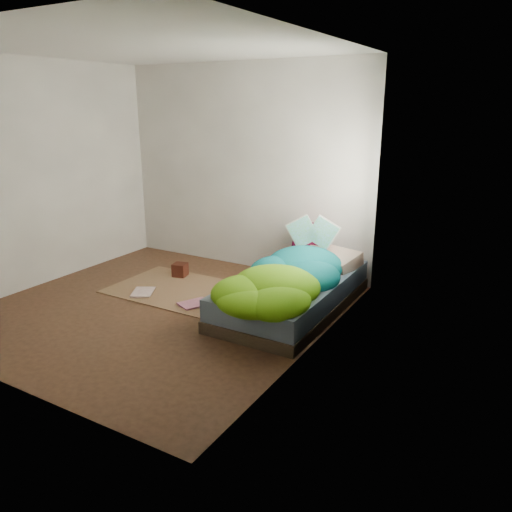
{
  "coord_description": "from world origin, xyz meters",
  "views": [
    {
      "loc": [
        3.35,
        -3.74,
        2.09
      ],
      "look_at": [
        0.76,
        0.75,
        0.51
      ],
      "focal_mm": 35.0,
      "sensor_mm": 36.0,
      "label": 1
    }
  ],
  "objects_px": {
    "pillow_magenta": "(310,239)",
    "open_book": "(313,224)",
    "wooden_box": "(180,270)",
    "floor_book_b": "(189,300)",
    "bed": "(293,294)",
    "floor_book_a": "(133,292)"
  },
  "relations": [
    {
      "from": "pillow_magenta",
      "to": "open_book",
      "type": "height_order",
      "value": "open_book"
    },
    {
      "from": "open_book",
      "to": "wooden_box",
      "type": "relative_size",
      "value": 2.92
    },
    {
      "from": "floor_book_b",
      "to": "pillow_magenta",
      "type": "bearing_deg",
      "value": 81.8
    },
    {
      "from": "bed",
      "to": "floor_book_b",
      "type": "bearing_deg",
      "value": -157.84
    },
    {
      "from": "bed",
      "to": "floor_book_a",
      "type": "distance_m",
      "value": 1.85
    },
    {
      "from": "wooden_box",
      "to": "floor_book_a",
      "type": "distance_m",
      "value": 0.76
    },
    {
      "from": "pillow_magenta",
      "to": "floor_book_b",
      "type": "distance_m",
      "value": 1.62
    },
    {
      "from": "open_book",
      "to": "floor_book_b",
      "type": "bearing_deg",
      "value": -155.83
    },
    {
      "from": "open_book",
      "to": "wooden_box",
      "type": "xyz_separation_m",
      "value": [
        -1.66,
        -0.3,
        -0.73
      ]
    },
    {
      "from": "bed",
      "to": "floor_book_b",
      "type": "distance_m",
      "value": 1.14
    },
    {
      "from": "open_book",
      "to": "wooden_box",
      "type": "distance_m",
      "value": 1.84
    },
    {
      "from": "floor_book_b",
      "to": "bed",
      "type": "bearing_deg",
      "value": 47.85
    },
    {
      "from": "pillow_magenta",
      "to": "floor_book_a",
      "type": "bearing_deg",
      "value": -134.42
    },
    {
      "from": "bed",
      "to": "floor_book_a",
      "type": "relative_size",
      "value": 6.42
    },
    {
      "from": "pillow_magenta",
      "to": "open_book",
      "type": "relative_size",
      "value": 0.85
    },
    {
      "from": "pillow_magenta",
      "to": "floor_book_b",
      "type": "relative_size",
      "value": 1.28
    },
    {
      "from": "wooden_box",
      "to": "floor_book_b",
      "type": "bearing_deg",
      "value": -45.28
    },
    {
      "from": "pillow_magenta",
      "to": "floor_book_b",
      "type": "height_order",
      "value": "pillow_magenta"
    },
    {
      "from": "bed",
      "to": "floor_book_a",
      "type": "height_order",
      "value": "bed"
    },
    {
      "from": "floor_book_b",
      "to": "floor_book_a",
      "type": "bearing_deg",
      "value": -144.94
    },
    {
      "from": "open_book",
      "to": "floor_book_b",
      "type": "height_order",
      "value": "open_book"
    },
    {
      "from": "pillow_magenta",
      "to": "wooden_box",
      "type": "relative_size",
      "value": 2.47
    }
  ]
}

